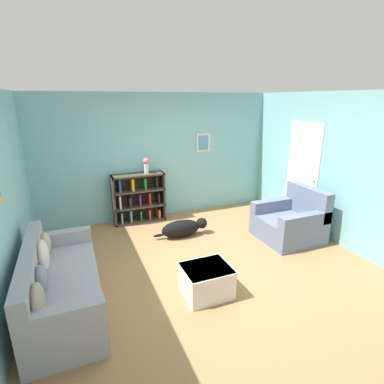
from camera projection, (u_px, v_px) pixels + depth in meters
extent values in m
plane|color=#997047|center=(202.00, 262.00, 4.73)|extent=(14.00, 14.00, 0.00)
cube|color=#7AB7BC|center=(159.00, 157.00, 6.33)|extent=(5.60, 0.10, 2.60)
cube|color=silver|center=(203.00, 143.00, 6.56)|extent=(0.32, 0.02, 0.40)
cube|color=#568EAD|center=(203.00, 143.00, 6.55)|extent=(0.24, 0.01, 0.32)
cube|color=#7AB7BC|center=(334.00, 168.00, 5.27)|extent=(0.10, 5.00, 2.60)
cube|color=white|center=(302.00, 175.00, 5.95)|extent=(0.02, 0.84, 2.05)
sphere|color=tan|center=(314.00, 180.00, 5.64)|extent=(0.05, 0.05, 0.05)
cube|color=#9399A3|center=(65.00, 292.00, 3.64)|extent=(0.80, 1.94, 0.45)
cube|color=#9399A3|center=(30.00, 267.00, 3.40)|extent=(0.16, 1.94, 0.39)
cube|color=#9399A3|center=(61.00, 317.00, 2.76)|extent=(0.80, 0.16, 0.20)
cube|color=#9399A3|center=(62.00, 238.00, 4.33)|extent=(0.80, 0.16, 0.20)
ellipsoid|color=gray|center=(37.00, 301.00, 2.85)|extent=(0.14, 0.36, 0.36)
ellipsoid|color=slate|center=(41.00, 279.00, 3.26)|extent=(0.14, 0.30, 0.30)
ellipsoid|color=beige|center=(43.00, 256.00, 3.64)|extent=(0.14, 0.40, 0.40)
ellipsoid|color=tan|center=(45.00, 243.00, 4.06)|extent=(0.14, 0.29, 0.29)
cube|color=#42382D|center=(114.00, 201.00, 5.99)|extent=(0.04, 0.31, 1.02)
cube|color=#42382D|center=(163.00, 195.00, 6.36)|extent=(0.04, 0.31, 1.02)
cube|color=#42382D|center=(137.00, 196.00, 6.31)|extent=(1.06, 0.02, 1.02)
cube|color=#42382D|center=(140.00, 220.00, 6.33)|extent=(1.06, 0.31, 0.04)
cube|color=#42382D|center=(139.00, 206.00, 6.23)|extent=(1.06, 0.31, 0.04)
cube|color=#42382D|center=(138.00, 190.00, 6.13)|extent=(1.06, 0.31, 0.04)
cube|color=#42382D|center=(138.00, 175.00, 6.03)|extent=(1.06, 0.31, 0.04)
cube|color=#60939E|center=(121.00, 217.00, 6.14)|extent=(0.03, 0.23, 0.25)
cube|color=silver|center=(120.00, 201.00, 6.03)|extent=(0.03, 0.23, 0.27)
cube|color=#234C9E|center=(119.00, 185.00, 5.94)|extent=(0.04, 0.23, 0.27)
cube|color=#60939E|center=(130.00, 216.00, 6.20)|extent=(0.03, 0.23, 0.27)
cube|color=black|center=(130.00, 201.00, 6.11)|extent=(0.05, 0.23, 0.21)
cube|color=gold|center=(132.00, 184.00, 6.03)|extent=(0.05, 0.23, 0.26)
cube|color=#287A3D|center=(140.00, 215.00, 6.28)|extent=(0.03, 0.23, 0.23)
cube|color=#7A2D84|center=(139.00, 199.00, 6.18)|extent=(0.03, 0.23, 0.25)
cube|color=#287A3D|center=(144.00, 183.00, 6.12)|extent=(0.04, 0.23, 0.24)
cube|color=brown|center=(149.00, 214.00, 6.35)|extent=(0.03, 0.23, 0.24)
cube|color=#B22823|center=(149.00, 198.00, 6.25)|extent=(0.03, 0.23, 0.26)
cube|color=black|center=(156.00, 182.00, 6.21)|extent=(0.03, 0.23, 0.26)
cube|color=orange|center=(158.00, 213.00, 6.43)|extent=(0.04, 0.23, 0.20)
cube|color=black|center=(158.00, 198.00, 6.33)|extent=(0.03, 0.23, 0.21)
cube|color=slate|center=(287.00, 228.00, 5.48)|extent=(1.00, 1.00, 0.41)
cube|color=slate|center=(308.00, 201.00, 5.49)|extent=(0.18, 1.00, 0.53)
cube|color=slate|center=(305.00, 220.00, 5.03)|extent=(1.00, 0.18, 0.22)
cube|color=slate|center=(275.00, 205.00, 5.75)|extent=(1.00, 0.18, 0.22)
cube|color=silver|center=(206.00, 281.00, 3.90)|extent=(0.60, 0.51, 0.40)
cube|color=white|center=(207.00, 269.00, 3.85)|extent=(0.62, 0.54, 0.03)
ellipsoid|color=black|center=(181.00, 229.00, 5.56)|extent=(0.74, 0.29, 0.33)
sphere|color=black|center=(202.00, 223.00, 5.70)|extent=(0.21, 0.21, 0.21)
ellipsoid|color=black|center=(159.00, 235.00, 5.47)|extent=(0.20, 0.05, 0.05)
cylinder|color=silver|center=(146.00, 168.00, 6.06)|extent=(0.09, 0.09, 0.20)
sphere|color=#E06B70|center=(146.00, 161.00, 6.02)|extent=(0.12, 0.12, 0.12)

